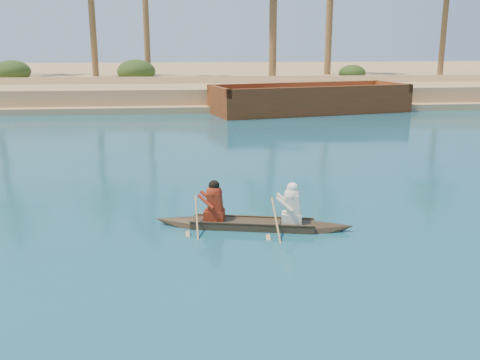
{
  "coord_description": "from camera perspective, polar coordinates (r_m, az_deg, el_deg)",
  "views": [
    {
      "loc": [
        -2.18,
        -9.07,
        3.9
      ],
      "look_at": [
        -0.83,
        3.68,
        0.64
      ],
      "focal_mm": 40.0,
      "sensor_mm": 36.0,
      "label": 1
    }
  ],
  "objects": [
    {
      "name": "barge_mid",
      "position": [
        32.11,
        7.47,
        8.37
      ],
      "size": [
        12.06,
        6.31,
        1.92
      ],
      "rotation": [
        0.0,
        0.0,
        0.23
      ],
      "color": "maroon",
      "rests_on": "ground"
    },
    {
      "name": "shrub_cluster",
      "position": [
        40.72,
        -2.99,
        10.45
      ],
      "size": [
        100.0,
        6.0,
        2.4
      ],
      "primitive_type": null,
      "color": "#1C3613",
      "rests_on": "ground"
    },
    {
      "name": "sandy_embankment",
      "position": [
        56.1,
        -3.86,
        10.79
      ],
      "size": [
        150.0,
        51.0,
        1.5
      ],
      "color": "tan",
      "rests_on": "ground"
    },
    {
      "name": "ground",
      "position": [
        10.11,
        6.97,
        -8.54
      ],
      "size": [
        160.0,
        160.0,
        0.0
      ],
      "primitive_type": "plane",
      "color": "navy",
      "rests_on": "ground"
    },
    {
      "name": "canoe",
      "position": [
        11.69,
        1.37,
        -4.04
      ],
      "size": [
        4.4,
        1.52,
        1.21
      ],
      "rotation": [
        0.0,
        0.0,
        -0.22
      ],
      "color": "#3B3120",
      "rests_on": "ground"
    }
  ]
}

